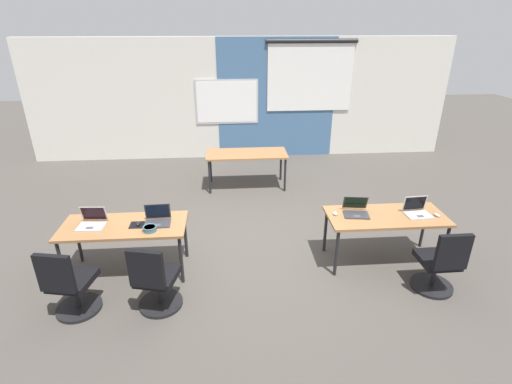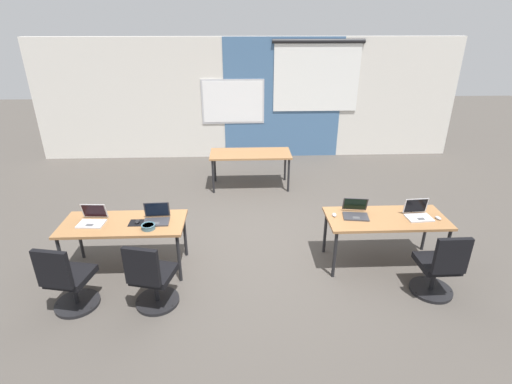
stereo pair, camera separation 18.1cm
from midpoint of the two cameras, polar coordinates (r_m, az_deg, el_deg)
The scene contains 17 objects.
ground_plane at distance 5.98m, azimuth -1.05°, elevation -7.50°, with size 24.00×24.00×0.00m.
back_wall_assembly at distance 9.44m, azimuth -2.50°, elevation 13.63°, with size 10.00×0.27×2.80m.
desk_near_left at distance 5.33m, azimuth -19.90°, elevation -5.17°, with size 1.60×0.70×0.72m.
desk_near_right at distance 5.51m, azimuth 17.81°, elevation -3.84°, with size 1.60×0.70×0.72m.
desk_far_center at distance 7.70m, azimuth -2.08°, elevation 5.39°, with size 1.60×0.70×0.72m.
laptop_near_left_inner at distance 5.20m, azimuth -15.36°, elevation -3.92°, with size 0.34×0.28×0.24m.
mousepad_near_left_inner at distance 5.23m, azimuth -17.99°, elevation -4.67°, with size 0.22×0.19×0.00m.
mouse_near_left_inner at distance 5.23m, azimuth -18.02°, elevation -4.49°, with size 0.06×0.10×0.03m.
chair_near_left_inner at distance 4.71m, azimuth -15.77°, elevation -12.84°, with size 0.53×0.58×0.92m.
laptop_near_right_end at distance 5.63m, azimuth 21.93°, elevation -2.61°, with size 0.35×0.29×0.24m.
mouse_near_right_end at distance 5.70m, azimuth 24.42°, elevation -3.12°, with size 0.08×0.11×0.03m.
chair_near_right_end at distance 5.28m, azimuth 24.68°, elevation -9.94°, with size 0.52×0.54×0.92m.
laptop_near_left_end at distance 5.42m, azimuth -24.03°, elevation -4.09°, with size 0.35×0.31×0.23m.
chair_near_left_end at distance 5.00m, azimuth -26.82°, elevation -12.48°, with size 0.52×0.57×0.92m.
laptop_near_right_inner at distance 5.39m, azimuth 13.67°, elevation -2.68°, with size 0.37×0.36×0.22m.
mouse_near_right_inner at distance 5.32m, azimuth 10.70°, elevation -3.15°, with size 0.07×0.11×0.03m.
snack_bowl at distance 5.04m, azimuth -16.48°, elevation -5.18°, with size 0.18×0.18×0.06m.
Camera 1 is at (-0.37, -5.07, 3.15)m, focal length 26.97 mm.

